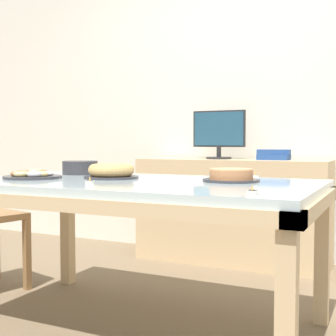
{
  "coord_description": "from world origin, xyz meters",
  "views": [
    {
      "loc": [
        1.12,
        -2.03,
        0.93
      ],
      "look_at": [
        0.09,
        0.11,
        0.8
      ],
      "focal_mm": 50.0,
      "sensor_mm": 36.0,
      "label": 1
    }
  ],
  "objects_px": {
    "cake_chocolate_round": "(231,176)",
    "pastry_platter": "(32,175)",
    "computer_monitor": "(219,135)",
    "tealight_near_cakes": "(213,176)",
    "plate_stack": "(80,168)",
    "tealight_near_front": "(252,192)",
    "tealight_right_edge": "(107,172)",
    "book_stack": "(274,155)",
    "cake_golden_bundt": "(111,171)",
    "tealight_centre": "(255,176)",
    "tealight_left_edge": "(90,182)"
  },
  "relations": [
    {
      "from": "cake_chocolate_round",
      "to": "pastry_platter",
      "type": "bearing_deg",
      "value": -165.69
    },
    {
      "from": "book_stack",
      "to": "tealight_near_cakes",
      "type": "bearing_deg",
      "value": -93.87
    },
    {
      "from": "book_stack",
      "to": "cake_chocolate_round",
      "type": "height_order",
      "value": "book_stack"
    },
    {
      "from": "cake_chocolate_round",
      "to": "tealight_near_front",
      "type": "height_order",
      "value": "cake_chocolate_round"
    },
    {
      "from": "plate_stack",
      "to": "tealight_right_edge",
      "type": "distance_m",
      "value": 0.17
    },
    {
      "from": "plate_stack",
      "to": "tealight_centre",
      "type": "relative_size",
      "value": 5.25
    },
    {
      "from": "tealight_near_front",
      "to": "tealight_centre",
      "type": "height_order",
      "value": "same"
    },
    {
      "from": "tealight_centre",
      "to": "plate_stack",
      "type": "bearing_deg",
      "value": -171.15
    },
    {
      "from": "computer_monitor",
      "to": "cake_golden_bundt",
      "type": "height_order",
      "value": "computer_monitor"
    },
    {
      "from": "cake_chocolate_round",
      "to": "tealight_near_front",
      "type": "relative_size",
      "value": 6.91
    },
    {
      "from": "book_stack",
      "to": "cake_golden_bundt",
      "type": "xyz_separation_m",
      "value": [
        -0.54,
        -1.38,
        -0.06
      ]
    },
    {
      "from": "computer_monitor",
      "to": "tealight_near_cakes",
      "type": "xyz_separation_m",
      "value": [
        0.36,
        -1.11,
        -0.24
      ]
    },
    {
      "from": "cake_golden_bundt",
      "to": "plate_stack",
      "type": "bearing_deg",
      "value": 150.44
    },
    {
      "from": "pastry_platter",
      "to": "book_stack",
      "type": "bearing_deg",
      "value": 59.37
    },
    {
      "from": "tealight_right_edge",
      "to": "tealight_near_cakes",
      "type": "distance_m",
      "value": 0.7
    },
    {
      "from": "tealight_left_edge",
      "to": "tealight_centre",
      "type": "height_order",
      "value": "same"
    },
    {
      "from": "book_stack",
      "to": "cake_golden_bundt",
      "type": "distance_m",
      "value": 1.48
    },
    {
      "from": "tealight_centre",
      "to": "pastry_platter",
      "type": "bearing_deg",
      "value": -152.99
    },
    {
      "from": "pastry_platter",
      "to": "tealight_right_edge",
      "type": "relative_size",
      "value": 7.61
    },
    {
      "from": "book_stack",
      "to": "tealight_near_cakes",
      "type": "height_order",
      "value": "book_stack"
    },
    {
      "from": "cake_golden_bundt",
      "to": "tealight_near_front",
      "type": "distance_m",
      "value": 0.99
    },
    {
      "from": "cake_chocolate_round",
      "to": "plate_stack",
      "type": "xyz_separation_m",
      "value": [
        -0.98,
        0.12,
        0.01
      ]
    },
    {
      "from": "cake_golden_bundt",
      "to": "tealight_left_edge",
      "type": "xyz_separation_m",
      "value": [
        0.11,
        -0.35,
        -0.03
      ]
    },
    {
      "from": "cake_golden_bundt",
      "to": "tealight_centre",
      "type": "distance_m",
      "value": 0.77
    },
    {
      "from": "cake_golden_bundt",
      "to": "tealight_near_cakes",
      "type": "xyz_separation_m",
      "value": [
        0.47,
        0.27,
        -0.03
      ]
    },
    {
      "from": "pastry_platter",
      "to": "tealight_left_edge",
      "type": "distance_m",
      "value": 0.51
    },
    {
      "from": "tealight_right_edge",
      "to": "plate_stack",
      "type": "bearing_deg",
      "value": -134.35
    },
    {
      "from": "book_stack",
      "to": "tealight_right_edge",
      "type": "distance_m",
      "value": 1.32
    },
    {
      "from": "book_stack",
      "to": "plate_stack",
      "type": "relative_size",
      "value": 1.18
    },
    {
      "from": "tealight_near_front",
      "to": "tealight_centre",
      "type": "xyz_separation_m",
      "value": [
        -0.21,
        0.8,
        0.0
      ]
    },
    {
      "from": "cake_chocolate_round",
      "to": "tealight_near_front",
      "type": "xyz_separation_m",
      "value": [
        0.25,
        -0.52,
        -0.02
      ]
    },
    {
      "from": "tealight_near_cakes",
      "to": "tealight_centre",
      "type": "xyz_separation_m",
      "value": [
        0.21,
        0.09,
        0.0
      ]
    },
    {
      "from": "book_stack",
      "to": "tealight_centre",
      "type": "distance_m",
      "value": 1.03
    },
    {
      "from": "computer_monitor",
      "to": "plate_stack",
      "type": "relative_size",
      "value": 2.02
    },
    {
      "from": "cake_chocolate_round",
      "to": "book_stack",
      "type": "bearing_deg",
      "value": 94.0
    },
    {
      "from": "tealight_right_edge",
      "to": "tealight_centre",
      "type": "height_order",
      "value": "same"
    },
    {
      "from": "computer_monitor",
      "to": "tealight_near_front",
      "type": "height_order",
      "value": "computer_monitor"
    },
    {
      "from": "cake_chocolate_round",
      "to": "tealight_centre",
      "type": "height_order",
      "value": "cake_chocolate_round"
    },
    {
      "from": "tealight_right_edge",
      "to": "pastry_platter",
      "type": "bearing_deg",
      "value": -106.34
    },
    {
      "from": "cake_golden_bundt",
      "to": "tealight_near_front",
      "type": "bearing_deg",
      "value": -26.78
    },
    {
      "from": "computer_monitor",
      "to": "tealight_left_edge",
      "type": "xyz_separation_m",
      "value": [
        -0.0,
        -1.72,
        -0.24
      ]
    },
    {
      "from": "tealight_left_edge",
      "to": "tealight_centre",
      "type": "xyz_separation_m",
      "value": [
        0.57,
        0.71,
        0.0
      ]
    },
    {
      "from": "cake_golden_bundt",
      "to": "tealight_near_front",
      "type": "height_order",
      "value": "cake_golden_bundt"
    },
    {
      "from": "book_stack",
      "to": "plate_stack",
      "type": "bearing_deg",
      "value": -127.12
    },
    {
      "from": "tealight_right_edge",
      "to": "tealight_near_cakes",
      "type": "height_order",
      "value": "same"
    },
    {
      "from": "book_stack",
      "to": "computer_monitor",
      "type": "bearing_deg",
      "value": -179.82
    },
    {
      "from": "tealight_near_front",
      "to": "tealight_right_edge",
      "type": "bearing_deg",
      "value": 145.69
    },
    {
      "from": "tealight_near_front",
      "to": "cake_chocolate_round",
      "type": "bearing_deg",
      "value": 115.51
    },
    {
      "from": "plate_stack",
      "to": "computer_monitor",
      "type": "bearing_deg",
      "value": 68.65
    },
    {
      "from": "cake_golden_bundt",
      "to": "tealight_near_front",
      "type": "xyz_separation_m",
      "value": [
        0.89,
        -0.45,
        -0.03
      ]
    }
  ]
}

